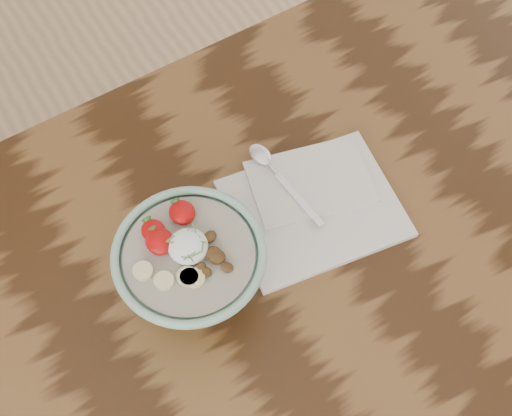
{
  "coord_description": "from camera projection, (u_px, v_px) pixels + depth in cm",
  "views": [
    {
      "loc": [
        -17.15,
        -30.41,
        167.99
      ],
      "look_at": [
        6.48,
        8.05,
        86.8
      ],
      "focal_mm": 50.0,
      "sensor_mm": 36.0,
      "label": 1
    }
  ],
  "objects": [
    {
      "name": "breakfast_bowl",
      "position": [
        191.0,
        267.0,
        0.94
      ],
      "size": [
        20.03,
        20.03,
        13.22
      ],
      "rotation": [
        0.0,
        0.0,
        -0.38
      ],
      "color": "#86B59D",
      "rests_on": "table"
    },
    {
      "name": "table",
      "position": [
        247.0,
        336.0,
        1.06
      ],
      "size": [
        160.0,
        90.0,
        75.0
      ],
      "color": "black",
      "rests_on": "ground"
    },
    {
      "name": "napkin",
      "position": [
        313.0,
        203.0,
        1.06
      ],
      "size": [
        27.25,
        23.67,
        1.5
      ],
      "rotation": [
        0.0,
        0.0,
        -0.16
      ],
      "color": "silver",
      "rests_on": "table"
    },
    {
      "name": "spoon",
      "position": [
        270.0,
        165.0,
        1.08
      ],
      "size": [
        3.37,
        17.32,
        0.9
      ],
      "rotation": [
        0.0,
        0.0,
        0.08
      ],
      "color": "silver",
      "rests_on": "napkin"
    }
  ]
}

